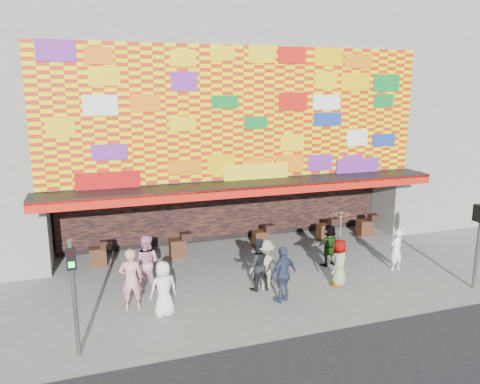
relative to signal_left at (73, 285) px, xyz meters
The scene contains 15 objects.
ground 6.64m from the signal_left, 13.61° to the left, with size 90.00×90.00×0.00m, color slate.
shop_building 11.98m from the signal_left, 57.35° to the left, with size 15.20×9.40×10.00m.
neighbor_right 21.82m from the signal_left, 26.33° to the left, with size 11.00×8.00×12.00m, color gray.
signal_left is the anchor object (origin of this frame).
signal_right 12.40m from the signal_left, ahead, with size 0.22×0.20×3.00m.
ped_a 2.95m from the signal_left, 30.76° to the left, with size 0.81×0.52×1.65m, color silver.
ped_b 2.73m from the signal_left, 53.57° to the left, with size 0.70×0.46×1.91m, color tan.
ped_c 6.08m from the signal_left, 21.63° to the left, with size 0.85×0.66×1.75m, color black.
ped_d 6.32m from the signal_left, 20.24° to the left, with size 1.08×0.62×1.68m, color gray.
ped_e 6.21m from the signal_left, 10.78° to the left, with size 1.04×0.43×1.78m, color #2E3851.
ped_f 9.57m from the signal_left, 20.91° to the left, with size 1.45×0.46×1.57m, color gray.
ped_g 8.52m from the signal_left, 11.31° to the left, with size 0.78×0.51×1.59m, color gray.
ped_h 11.25m from the signal_left, 11.49° to the left, with size 0.55×0.36×1.51m, color white.
ped_i 4.09m from the signal_left, 57.59° to the left, with size 0.91×0.71×1.87m, color pink.
parasol 8.46m from the signal_left, 11.31° to the left, with size 0.99×1.00×1.82m.
Camera 1 is at (-5.76, -12.69, 6.50)m, focal length 35.00 mm.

